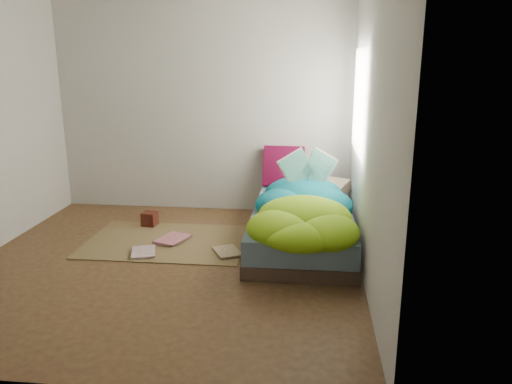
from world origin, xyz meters
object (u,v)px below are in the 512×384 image
floor_book_b (162,237)px  floor_book_a (132,253)px  bed (302,226)px  pillow_magenta (284,167)px  open_book (308,158)px  wooden_box (150,219)px

floor_book_b → floor_book_a: bearing=-91.8°
floor_book_a → floor_book_b: size_ratio=0.88×
bed → pillow_magenta: 1.02m
pillow_magenta → floor_book_a: pillow_magenta is taller
pillow_magenta → floor_book_b: bearing=-136.0°
bed → open_book: open_book is taller
bed → floor_book_b: bearing=-175.3°
pillow_magenta → open_book: (0.28, -0.71, 0.25)m
pillow_magenta → floor_book_a: 2.07m
pillow_magenta → floor_book_a: bearing=-129.8°
wooden_box → floor_book_b: bearing=-57.1°
bed → floor_book_b: size_ratio=5.90×
bed → floor_book_a: 1.70m
pillow_magenta → wooden_box: 1.65m
floor_book_b → bed: bearing=24.6°
pillow_magenta → floor_book_a: (-1.36, -1.46, -0.55)m
floor_book_a → wooden_box: bearing=79.4°
wooden_box → floor_book_a: (0.09, -0.84, -0.06)m
floor_book_b → pillow_magenta: bearing=60.8°
wooden_box → floor_book_a: size_ratio=0.50×
open_book → floor_book_a: (-1.64, -0.75, -0.81)m
bed → open_book: bearing=78.6°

